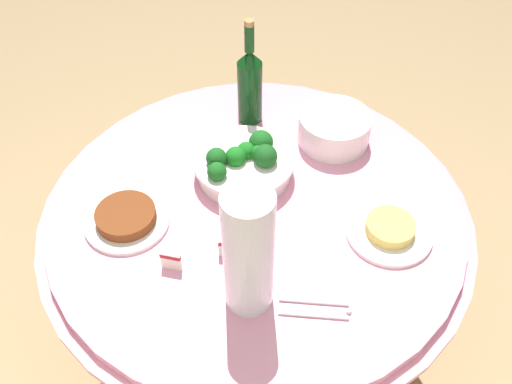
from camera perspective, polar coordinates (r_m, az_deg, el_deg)
ground_plane at (r=2.12m, az=-0.00°, el=-14.90°), size 6.00×6.00×0.00m
buffet_table at (r=1.79m, az=-0.00°, el=-9.15°), size 1.16×1.16×0.74m
broccoli_bowl at (r=1.56m, az=-1.14°, el=2.91°), size 0.28×0.28×0.12m
plate_stack at (r=1.68m, az=7.87°, el=6.35°), size 0.21×0.21×0.09m
wine_bottle at (r=1.69m, az=-0.63°, el=10.80°), size 0.07×0.07×0.34m
decorative_fruit_vase at (r=1.21m, az=-0.75°, el=-6.72°), size 0.11×0.11×0.34m
serving_tongs at (r=1.32m, az=6.14°, el=-11.65°), size 0.17×0.04×0.01m
food_plate_stir_fry at (r=1.49m, az=-12.91°, el=-2.58°), size 0.22×0.22×0.04m
food_plate_noodles at (r=1.47m, az=13.29°, el=-3.74°), size 0.22×0.22×0.04m
label_placard_front at (r=1.38m, az=-2.79°, el=-5.45°), size 0.05×0.02×0.05m
label_placard_mid at (r=1.37m, az=-8.56°, el=-6.82°), size 0.05×0.02×0.05m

